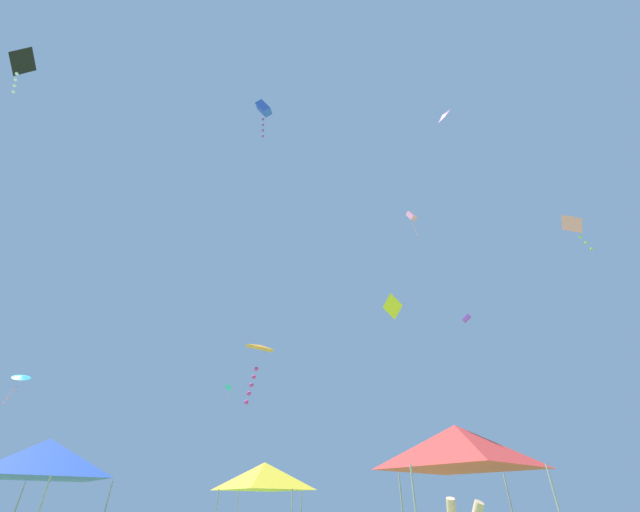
# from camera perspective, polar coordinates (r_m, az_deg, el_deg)

# --- Properties ---
(canopy_tent_red) EXTENTS (3.57, 3.57, 3.82)m
(canopy_tent_red) POSITION_cam_1_polar(r_m,az_deg,el_deg) (12.90, 19.83, -25.05)
(canopy_tent_red) COLOR #9E9EA3
(canopy_tent_red) RESTS_ON ground
(canopy_tent_yellow) EXTENTS (3.15, 3.15, 3.37)m
(canopy_tent_yellow) POSITION_cam_1_polar(r_m,az_deg,el_deg) (18.57, -8.29, -29.58)
(canopy_tent_yellow) COLOR #9E9EA3
(canopy_tent_yellow) RESTS_ON ground
(canopy_tent_blue) EXTENTS (3.35, 3.35, 3.58)m
(canopy_tent_blue) POSITION_cam_1_polar(r_m,az_deg,el_deg) (15.60, -35.74, -23.14)
(canopy_tent_blue) COLOR #9E9EA3
(canopy_tent_blue) RESTS_ON ground
(kite_blue_box) EXTENTS (1.00, 0.70, 2.61)m
(kite_blue_box) POSITION_cam_1_polar(r_m,az_deg,el_deg) (23.75, -8.37, 20.72)
(kite_blue_box) COLOR blue
(kite_purple_delta) EXTENTS (1.32, 1.48, 1.18)m
(kite_purple_delta) POSITION_cam_1_polar(r_m,az_deg,el_deg) (31.81, 17.81, 19.21)
(kite_purple_delta) COLOR purple
(kite_cyan_diamond) EXTENTS (0.62, 0.66, 1.26)m
(kite_cyan_diamond) POSITION_cam_1_polar(r_m,az_deg,el_deg) (33.98, -13.39, -18.54)
(kite_cyan_diamond) COLOR #2DB7CC
(kite_cyan_delta) EXTENTS (1.18, 1.16, 1.76)m
(kite_cyan_delta) POSITION_cam_1_polar(r_m,az_deg,el_deg) (27.78, -37.97, -14.05)
(kite_cyan_delta) COLOR #2DB7CC
(kite_pink_box) EXTENTS (0.61, 0.68, 1.78)m
(kite_pink_box) POSITION_cam_1_polar(r_m,az_deg,el_deg) (24.07, 13.42, 5.69)
(kite_pink_box) COLOR pink
(kite_black_diamond) EXTENTS (1.23, 1.23, 2.60)m
(kite_black_diamond) POSITION_cam_1_polar(r_m,az_deg,el_deg) (25.85, -37.88, 21.55)
(kite_black_diamond) COLOR black
(kite_purple_box) EXTENTS (0.61, 0.52, 0.49)m
(kite_purple_box) POSITION_cam_1_polar(r_m,az_deg,el_deg) (26.90, 20.92, -8.64)
(kite_purple_box) COLOR purple
(kite_yellow_diamond) EXTENTS (1.30, 1.39, 1.23)m
(kite_yellow_diamond) POSITION_cam_1_polar(r_m,az_deg,el_deg) (30.85, 10.73, -7.39)
(kite_yellow_diamond) COLOR yellow
(kite_orange_diamond) EXTENTS (1.65, 1.56, 2.59)m
(kite_orange_diamond) POSITION_cam_1_polar(r_m,az_deg,el_deg) (16.31, -9.01, -13.68)
(kite_orange_diamond) COLOR orange
(kite_pink_diamond) EXTENTS (0.82, 0.78, 1.39)m
(kite_pink_diamond) POSITION_cam_1_polar(r_m,az_deg,el_deg) (15.42, 33.42, 3.87)
(kite_pink_diamond) COLOR pink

